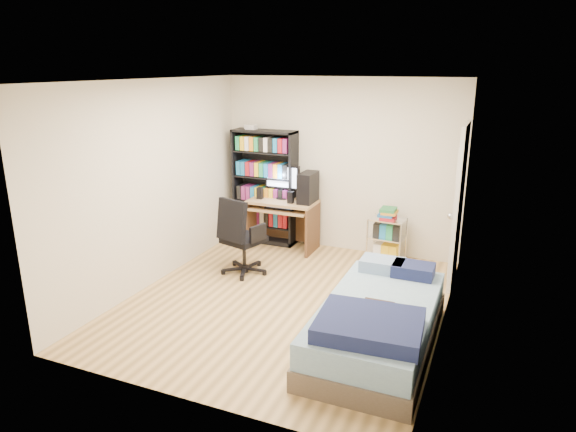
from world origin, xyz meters
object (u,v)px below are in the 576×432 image
at_px(media_shelf, 265,186).
at_px(office_chair, 242,250).
at_px(bed, 378,323).
at_px(computer_desk, 290,205).

bearing_deg(media_shelf, office_chair, -78.39).
height_order(media_shelf, bed, media_shelf).
relative_size(media_shelf, bed, 0.87).
height_order(office_chair, bed, office_chair).
height_order(media_shelf, computer_desk, media_shelf).
distance_m(office_chair, bed, 2.37).
relative_size(media_shelf, computer_desk, 1.44).
distance_m(media_shelf, bed, 3.43).
bearing_deg(office_chair, computer_desk, 95.33).
bearing_deg(media_shelf, bed, -45.98).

